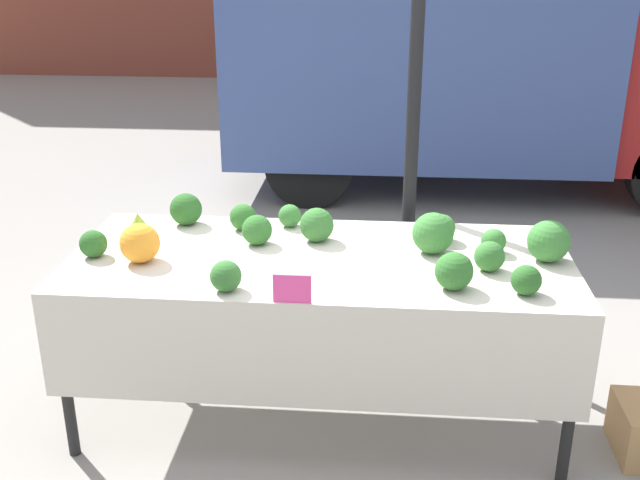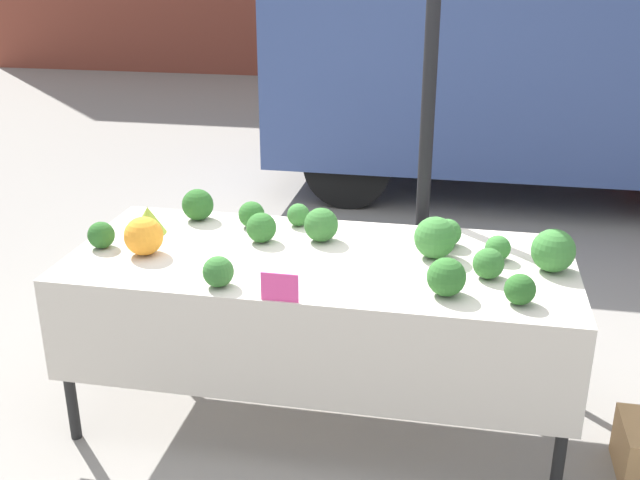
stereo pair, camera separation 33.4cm
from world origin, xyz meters
name	(u,v)px [view 2 (the right image)]	position (x,y,z in m)	size (l,w,h in m)	color
ground_plane	(320,410)	(0.00, 0.00, 0.00)	(40.00, 40.00, 0.00)	gray
tent_pole	(427,135)	(0.42, 0.67, 1.24)	(0.07, 0.07, 2.47)	black
parked_truck	(519,50)	(1.03, 3.95, 1.26)	(4.57, 2.12, 2.35)	#384C84
market_table	(317,280)	(0.00, -0.07, 0.73)	(2.26, 0.97, 0.82)	beige
orange_cauliflower	(144,236)	(-0.78, -0.12, 0.91)	(0.18, 0.18, 0.18)	orange
romanesco_head	(148,220)	(-0.87, 0.13, 0.89)	(0.17, 0.17, 0.13)	#93B238
broccoli_head_0	(321,225)	(-0.03, 0.19, 0.90)	(0.16, 0.16, 0.16)	#336B2D
broccoli_head_1	(198,205)	(-0.70, 0.36, 0.90)	(0.16, 0.16, 0.16)	#285B23
broccoli_head_2	(298,215)	(-0.18, 0.37, 0.88)	(0.11, 0.11, 0.11)	#387533
broccoli_head_3	(218,272)	(-0.35, -0.39, 0.88)	(0.13, 0.13, 0.13)	#336B2D
broccoli_head_4	(435,238)	(0.51, 0.09, 0.91)	(0.19, 0.19, 0.19)	#387533
broccoli_head_5	(446,277)	(0.57, -0.29, 0.90)	(0.16, 0.16, 0.16)	#2D6628
broccoli_head_6	(488,263)	(0.74, -0.09, 0.88)	(0.13, 0.13, 0.13)	#336B2D
broccoli_head_7	(553,251)	(1.01, 0.04, 0.91)	(0.19, 0.19, 0.19)	#387533
broccoli_head_8	(520,289)	(0.85, -0.32, 0.88)	(0.12, 0.12, 0.12)	#285B23
broccoli_head_9	(101,235)	(-1.01, -0.09, 0.88)	(0.12, 0.12, 0.12)	#285B23
broccoli_head_10	(447,233)	(0.56, 0.24, 0.88)	(0.13, 0.13, 0.13)	#387533
broccoli_head_11	(498,248)	(0.78, 0.11, 0.88)	(0.11, 0.11, 0.11)	#387533
broccoli_head_12	(252,214)	(-0.41, 0.31, 0.88)	(0.13, 0.13, 0.13)	#2D6628
broccoli_head_13	(261,228)	(-0.31, 0.12, 0.89)	(0.14, 0.14, 0.14)	#2D6628
price_sign	(280,287)	(-0.07, -0.47, 0.88)	(0.15, 0.01, 0.12)	#EF4793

